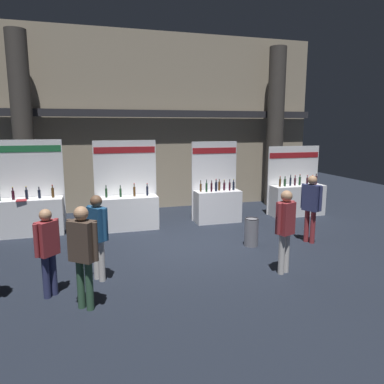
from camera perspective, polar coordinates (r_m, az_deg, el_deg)
name	(u,v)px	position (r m, az deg, el deg)	size (l,w,h in m)	color
ground_plane	(194,246)	(9.17, 0.35, -8.49)	(24.00, 24.00, 0.00)	black
hall_colonnade	(158,124)	(13.09, -5.40, 10.63)	(11.79, 1.19, 6.14)	tan
exhibitor_booth_0	(28,212)	(10.92, -24.26, -2.90)	(1.92, 0.71, 2.59)	white
exhibitor_booth_1	(128,208)	(10.69, -10.05, -2.53)	(1.80, 0.66, 2.55)	white
exhibitor_booth_2	(217,202)	(11.37, 3.93, -1.61)	(1.47, 0.66, 2.48)	white
exhibitor_booth_3	(297,197)	(12.67, 16.07, -0.81)	(1.89, 0.66, 2.29)	white
trash_bin	(251,232)	(9.23, 9.28, -6.19)	(0.34, 0.34, 0.71)	slate
visitor_0	(98,231)	(7.18, -14.57, -5.87)	(0.39, 0.46, 1.68)	silver
visitor_2	(285,225)	(7.51, 14.40, -5.01)	(0.46, 0.35, 1.71)	silver
visitor_3	(83,248)	(6.11, -16.71, -8.42)	(0.47, 0.45, 1.72)	#33563D
visitor_4	(48,246)	(6.79, -21.68, -7.90)	(0.40, 0.40, 1.57)	navy
visitor_5	(311,203)	(9.68, 18.15, -1.64)	(0.36, 0.53, 1.74)	maroon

